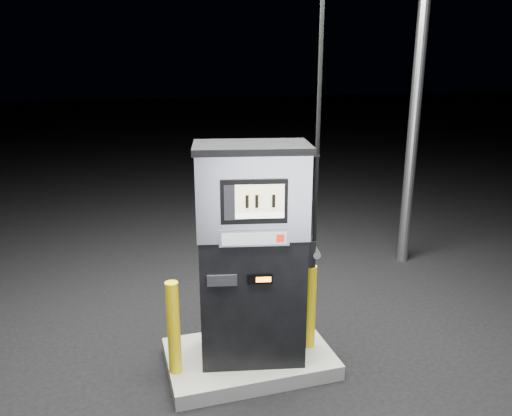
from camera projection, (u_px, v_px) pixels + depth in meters
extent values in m
plane|color=black|center=(249.00, 365.00, 4.98)|extent=(80.00, 80.00, 0.00)
cube|color=slate|center=(249.00, 358.00, 4.96)|extent=(1.60, 1.00, 0.15)
cylinder|color=gray|center=(415.00, 111.00, 7.01)|extent=(0.16, 0.16, 4.50)
cube|color=black|center=(252.00, 295.00, 4.72)|extent=(1.05, 0.74, 1.26)
cube|color=silver|center=(252.00, 193.00, 4.44)|extent=(1.08, 0.77, 0.76)
cube|color=black|center=(252.00, 147.00, 4.33)|extent=(1.12, 0.81, 0.06)
cube|color=black|center=(254.00, 202.00, 4.16)|extent=(0.56, 0.15, 0.38)
cube|color=beige|center=(260.00, 199.00, 4.14)|extent=(0.41, 0.09, 0.24)
cube|color=white|center=(260.00, 216.00, 4.18)|extent=(0.41, 0.09, 0.05)
cube|color=silver|center=(254.00, 238.00, 4.25)|extent=(0.60, 0.16, 0.14)
cube|color=#9C9FA4|center=(254.00, 239.00, 4.24)|extent=(0.54, 0.12, 0.11)
cube|color=#B7220C|center=(280.00, 238.00, 4.25)|extent=(0.07, 0.02, 0.07)
cube|color=black|center=(260.00, 279.00, 4.37)|extent=(0.22, 0.07, 0.09)
cube|color=orange|center=(264.00, 280.00, 4.36)|extent=(0.13, 0.03, 0.05)
cube|color=black|center=(222.00, 280.00, 4.34)|extent=(0.26, 0.08, 0.10)
cube|color=black|center=(308.00, 252.00, 4.64)|extent=(0.14, 0.20, 0.25)
cylinder|color=gray|center=(315.00, 251.00, 4.65)|extent=(0.12, 0.23, 0.07)
cylinder|color=black|center=(320.00, 64.00, 4.13)|extent=(0.04, 0.04, 3.12)
cylinder|color=yellow|center=(174.00, 328.00, 4.50)|extent=(0.14, 0.14, 0.90)
cylinder|color=yellow|center=(310.00, 307.00, 4.93)|extent=(0.14, 0.14, 0.86)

